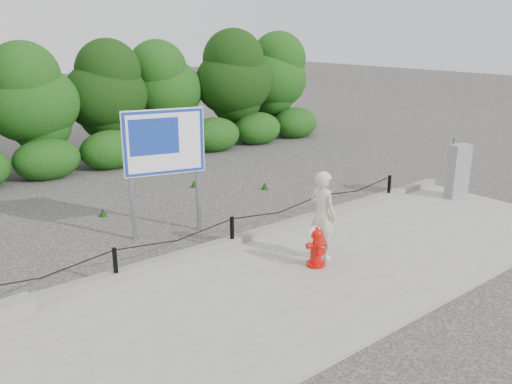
{
  "coord_description": "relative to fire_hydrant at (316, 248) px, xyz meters",
  "views": [
    {
      "loc": [
        -6.0,
        -8.15,
        4.28
      ],
      "look_at": [
        0.78,
        0.2,
        1.0
      ],
      "focal_mm": 38.0,
      "sensor_mm": 36.0,
      "label": 1
    }
  ],
  "objects": [
    {
      "name": "chain_barrier",
      "position": [
        -0.61,
        1.76,
        0.02
      ],
      "size": [
        10.06,
        0.06,
        0.6
      ],
      "color": "black",
      "rests_on": "sidewalk"
    },
    {
      "name": "advertising_sign",
      "position": [
        -1.23,
        3.24,
        1.47
      ],
      "size": [
        1.64,
        0.56,
        2.71
      ],
      "rotation": [
        0.0,
        0.0,
        -0.28
      ],
      "color": "slate",
      "rests_on": "ground"
    },
    {
      "name": "ground",
      "position": [
        -0.61,
        1.76,
        -0.44
      ],
      "size": [
        90.0,
        90.0,
        0.0
      ],
      "primitive_type": "plane",
      "color": "#2D2B28",
      "rests_on": "ground"
    },
    {
      "name": "curb",
      "position": [
        -0.61,
        1.81,
        -0.29
      ],
      "size": [
        14.0,
        0.22,
        0.14
      ],
      "primitive_type": "cube",
      "color": "slate",
      "rests_on": "sidewalk"
    },
    {
      "name": "treeline",
      "position": [
        -0.7,
        10.75,
        2.06
      ],
      "size": [
        20.23,
        3.71,
        4.93
      ],
      "color": "black",
      "rests_on": "ground"
    },
    {
      "name": "utility_cabinet",
      "position": [
        5.79,
        0.71,
        0.34
      ],
      "size": [
        0.58,
        0.43,
        1.53
      ],
      "rotation": [
        0.0,
        0.0,
        -0.23
      ],
      "color": "#979699",
      "rests_on": "sidewalk"
    },
    {
      "name": "sidewalk",
      "position": [
        -0.61,
        -0.24,
        -0.4
      ],
      "size": [
        14.0,
        4.0,
        0.08
      ],
      "primitive_type": "cube",
      "color": "gray",
      "rests_on": "ground"
    },
    {
      "name": "pedestrian",
      "position": [
        0.34,
        0.21,
        0.47
      ],
      "size": [
        0.71,
        0.62,
        1.69
      ],
      "rotation": [
        0.0,
        0.0,
        1.57
      ],
      "color": "beige",
      "rests_on": "sidewalk"
    },
    {
      "name": "fire_hydrant",
      "position": [
        0.0,
        0.0,
        0.0
      ],
      "size": [
        0.43,
        0.44,
        0.75
      ],
      "rotation": [
        0.0,
        0.0,
        -0.28
      ],
      "color": "#BE0D07",
      "rests_on": "sidewalk"
    },
    {
      "name": "concrete_block",
      "position": [
        -5.04,
        1.51,
        -0.21
      ],
      "size": [
        0.95,
        0.42,
        0.3
      ],
      "primitive_type": "cube",
      "rotation": [
        0.0,
        0.0,
        0.1
      ],
      "color": "gray",
      "rests_on": "sidewalk"
    }
  ]
}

